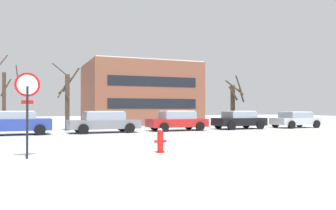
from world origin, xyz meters
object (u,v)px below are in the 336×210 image
at_px(fire_hydrant, 160,140).
at_px(parked_car_blue, 16,123).
at_px(parked_car_red, 177,120).
at_px(parked_car_silver, 296,119).
at_px(parked_car_black, 239,120).
at_px(stop_sign, 27,98).
at_px(parked_car_gray, 104,122).

relative_size(fire_hydrant, parked_car_blue, 0.22).
relative_size(parked_car_red, parked_car_silver, 1.05).
relative_size(fire_hydrant, parked_car_silver, 0.21).
bearing_deg(parked_car_black, parked_car_blue, -179.28).
relative_size(parked_car_blue, parked_car_red, 0.94).
bearing_deg(fire_hydrant, parked_car_red, 63.84).
bearing_deg(parked_car_red, parked_car_silver, -1.00).
bearing_deg(stop_sign, parked_car_gray, 66.91).
distance_m(stop_sign, parked_car_red, 14.91).
height_order(stop_sign, parked_car_silver, stop_sign).
xyz_separation_m(parked_car_black, parked_car_silver, (5.28, -0.29, -0.03)).
height_order(stop_sign, parked_car_black, stop_sign).
height_order(fire_hydrant, parked_car_black, parked_car_black).
distance_m(parked_car_blue, parked_car_black, 15.85).
bearing_deg(parked_car_gray, stop_sign, -113.09).
relative_size(parked_car_gray, parked_car_red, 1.07).
relative_size(stop_sign, parked_car_gray, 0.59).
bearing_deg(parked_car_red, fire_hydrant, -116.16).
bearing_deg(fire_hydrant, parked_car_black, 46.35).
xyz_separation_m(fire_hydrant, parked_car_red, (5.50, 11.21, 0.29)).
height_order(parked_car_red, parked_car_silver, parked_car_red).
height_order(parked_car_blue, parked_car_silver, parked_car_blue).
bearing_deg(parked_car_silver, fire_hydrant, -145.55).
bearing_deg(stop_sign, fire_hydrant, -1.89).
distance_m(fire_hydrant, parked_car_black, 15.63).
height_order(parked_car_gray, parked_car_silver, parked_car_gray).
height_order(stop_sign, parked_car_blue, stop_sign).
bearing_deg(parked_car_silver, parked_car_red, 179.00).
relative_size(stop_sign, parked_car_blue, 0.67).
height_order(stop_sign, fire_hydrant, stop_sign).
relative_size(parked_car_blue, parked_car_silver, 0.99).
bearing_deg(parked_car_black, fire_hydrant, -133.65).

